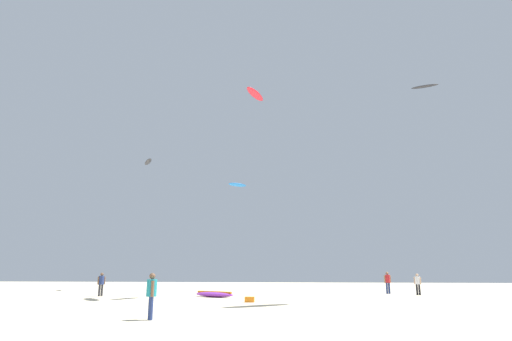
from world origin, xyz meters
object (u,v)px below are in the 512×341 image
(kite_aloft_4, at_px, (255,94))
(kite_aloft_3, at_px, (237,185))
(person_midground, at_px, (418,282))
(cooler_box, at_px, (250,299))
(person_foreground, at_px, (151,292))
(kite_aloft_5, at_px, (148,162))
(person_left, at_px, (101,282))
(kite_grounded_near, at_px, (214,294))
(kite_aloft_1, at_px, (425,86))
(person_right, at_px, (388,281))

(kite_aloft_4, bearing_deg, kite_aloft_3, 103.25)
(person_midground, distance_m, cooler_box, 15.13)
(kite_aloft_3, bearing_deg, kite_aloft_4, -76.75)
(person_foreground, xyz_separation_m, kite_aloft_5, (-10.61, 25.73, 12.19))
(person_left, xyz_separation_m, kite_grounded_near, (8.63, -0.20, -0.79))
(person_midground, relative_size, kite_aloft_5, 0.61)
(person_foreground, xyz_separation_m, cooler_box, (2.51, 9.78, -0.85))
(kite_aloft_1, bearing_deg, person_right, -119.59)
(person_left, relative_size, kite_aloft_3, 0.72)
(person_midground, bearing_deg, kite_aloft_5, 97.10)
(kite_aloft_1, relative_size, kite_aloft_4, 1.15)
(kite_grounded_near, bearing_deg, person_right, 25.73)
(cooler_box, relative_size, kite_aloft_4, 0.18)
(kite_aloft_1, xyz_separation_m, kite_aloft_3, (-24.39, -3.59, -13.45))
(person_midground, bearing_deg, kite_aloft_1, 0.00)
(person_midground, xyz_separation_m, person_left, (-23.79, -4.32, 0.04))
(person_left, distance_m, kite_aloft_5, 16.54)
(person_left, height_order, kite_aloft_5, kite_aloft_5)
(kite_aloft_5, bearing_deg, cooler_box, -50.57)
(person_right, relative_size, kite_aloft_4, 0.58)
(cooler_box, height_order, kite_aloft_4, kite_aloft_4)
(person_foreground, xyz_separation_m, person_right, (12.56, 20.81, 0.02))
(kite_aloft_1, bearing_deg, cooler_box, -125.14)
(person_right, distance_m, cooler_box, 14.95)
(cooler_box, height_order, kite_aloft_3, kite_aloft_3)
(kite_grounded_near, bearing_deg, kite_aloft_3, 94.71)
(person_foreground, xyz_separation_m, person_midground, (14.51, 18.96, -0.06))
(person_midground, height_order, person_left, person_left)
(person_right, height_order, kite_aloft_4, kite_aloft_4)
(kite_grounded_near, relative_size, kite_aloft_1, 0.99)
(person_foreground, distance_m, kite_aloft_4, 21.14)
(kite_grounded_near, bearing_deg, cooler_box, -55.86)
(person_foreground, distance_m, kite_aloft_1, 50.12)
(person_foreground, height_order, kite_aloft_4, kite_aloft_4)
(kite_grounded_near, distance_m, kite_aloft_5, 19.89)
(kite_aloft_3, xyz_separation_m, kite_aloft_5, (-8.34, -8.31, 1.03))
(person_right, xyz_separation_m, kite_aloft_3, (-14.83, 13.23, 11.14))
(person_foreground, height_order, person_left, person_foreground)
(kite_grounded_near, relative_size, kite_aloft_4, 1.14)
(person_midground, distance_m, kite_grounded_near, 15.84)
(kite_aloft_4, distance_m, kite_aloft_5, 16.85)
(person_foreground, bearing_deg, kite_grounded_near, -114.59)
(person_midground, height_order, kite_aloft_5, kite_aloft_5)
(kite_aloft_3, xyz_separation_m, kite_aloft_4, (4.47, -18.98, 3.50))
(person_midground, bearing_deg, person_left, 122.47)
(kite_aloft_4, bearing_deg, person_midground, 17.56)
(kite_grounded_near, bearing_deg, kite_aloft_1, 45.53)
(cooler_box, xyz_separation_m, kite_aloft_4, (-0.31, 5.29, 15.51))
(cooler_box, distance_m, kite_aloft_4, 16.39)
(kite_grounded_near, bearing_deg, kite_aloft_5, 131.40)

